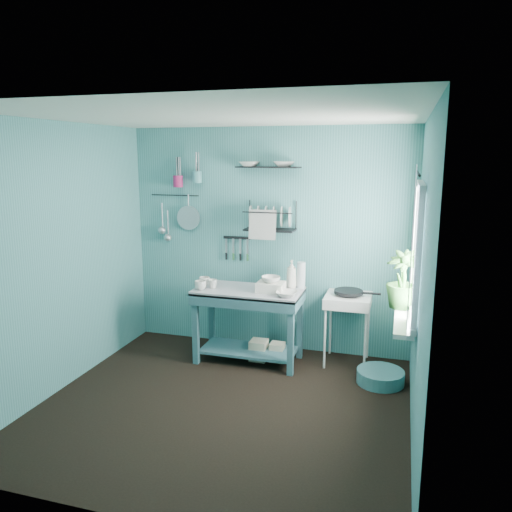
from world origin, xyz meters
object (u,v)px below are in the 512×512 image
(mug_left, at_px, (200,285))
(water_bottle, at_px, (301,275))
(mug_mid, at_px, (213,284))
(soap_bottle, at_px, (292,274))
(mug_right, at_px, (204,281))
(wash_tub, at_px, (271,287))
(utensil_cup_magenta, at_px, (178,181))
(storage_tin_small, at_px, (277,352))
(storage_tin_large, at_px, (259,350))
(utensil_cup_teal, at_px, (197,177))
(dish_rack, at_px, (270,216))
(floor_basin, at_px, (380,377))
(colander, at_px, (188,218))
(work_counter, at_px, (249,325))
(hotplate_stand, at_px, (347,329))
(frying_pan, at_px, (349,292))
(potted_plant, at_px, (402,279))

(mug_left, bearing_deg, water_bottle, 20.81)
(mug_mid, bearing_deg, soap_bottle, 18.00)
(mug_right, distance_m, wash_tub, 0.75)
(utensil_cup_magenta, height_order, storage_tin_small, utensil_cup_magenta)
(water_bottle, xyz_separation_m, storage_tin_small, (-0.22, -0.14, -0.84))
(wash_tub, distance_m, storage_tin_large, 0.76)
(utensil_cup_teal, bearing_deg, dish_rack, -3.29)
(mug_mid, distance_m, floor_basin, 1.95)
(utensil_cup_magenta, distance_m, colander, 0.43)
(storage_tin_large, bearing_deg, utensil_cup_magenta, 161.68)
(mug_right, distance_m, colander, 0.85)
(work_counter, distance_m, utensil_cup_teal, 1.76)
(dish_rack, xyz_separation_m, utensil_cup_teal, (-0.87, 0.05, 0.41))
(utensil_cup_teal, relative_size, colander, 0.46)
(soap_bottle, bearing_deg, floor_basin, -20.13)
(colander, height_order, floor_basin, colander)
(dish_rack, height_order, storage_tin_small, dish_rack)
(hotplate_stand, relative_size, storage_tin_large, 3.42)
(dish_rack, bearing_deg, storage_tin_large, -94.23)
(utensil_cup_teal, xyz_separation_m, colander, (-0.13, 0.03, -0.47))
(mug_mid, relative_size, mug_right, 0.81)
(mug_mid, distance_m, utensil_cup_teal, 1.25)
(storage_tin_large, height_order, storage_tin_small, storage_tin_large)
(soap_bottle, bearing_deg, dish_rack, 151.38)
(soap_bottle, distance_m, storage_tin_large, 0.91)
(hotplate_stand, distance_m, frying_pan, 0.41)
(potted_plant, bearing_deg, mug_left, 175.91)
(storage_tin_large, distance_m, floor_basin, 1.32)
(colander, bearing_deg, storage_tin_large, -21.71)
(mug_mid, relative_size, storage_tin_small, 0.50)
(mug_left, relative_size, floor_basin, 0.27)
(work_counter, height_order, frying_pan, frying_pan)
(soap_bottle, distance_m, utensil_cup_magenta, 1.69)
(mug_mid, distance_m, water_bottle, 0.95)
(utensil_cup_magenta, distance_m, storage_tin_small, 2.22)
(mug_mid, xyz_separation_m, wash_tub, (0.63, 0.04, 0.00))
(utensil_cup_teal, distance_m, colander, 0.49)
(wash_tub, height_order, storage_tin_small, wash_tub)
(mug_mid, distance_m, storage_tin_small, 1.02)
(wash_tub, height_order, colander, colander)
(soap_bottle, bearing_deg, potted_plant, -24.07)
(water_bottle, height_order, storage_tin_small, water_bottle)
(mug_mid, relative_size, hotplate_stand, 0.13)
(mug_mid, distance_m, soap_bottle, 0.85)
(wash_tub, xyz_separation_m, dish_rack, (-0.11, 0.37, 0.69))
(hotplate_stand, height_order, frying_pan, frying_pan)
(colander, bearing_deg, soap_bottle, -10.31)
(work_counter, relative_size, floor_basin, 2.46)
(utensil_cup_magenta, xyz_separation_m, potted_plant, (2.52, -0.71, -0.81))
(mug_mid, xyz_separation_m, floor_basin, (1.78, -0.10, -0.78))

